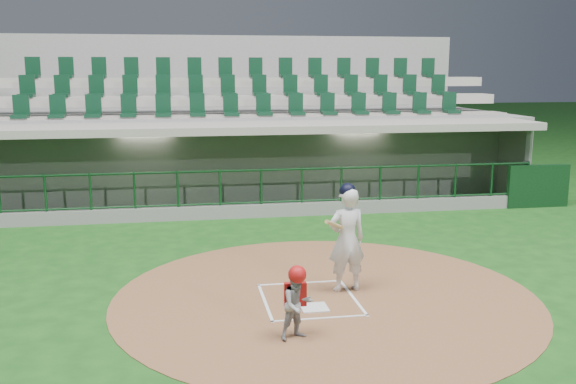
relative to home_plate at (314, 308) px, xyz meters
name	(u,v)px	position (x,y,z in m)	size (l,w,h in m)	color
ground	(306,294)	(0.00, 0.70, -0.02)	(120.00, 120.00, 0.00)	#144413
dirt_circle	(325,297)	(0.30, 0.50, -0.02)	(7.20, 7.20, 0.01)	brown
home_plate	(314,308)	(0.00, 0.00, 0.00)	(0.43, 0.43, 0.02)	silver
batter_box_chalk	(309,299)	(0.00, 0.40, 0.00)	(1.55, 1.80, 0.01)	white
dugout_structure	(255,170)	(0.06, 8.51, 0.94)	(16.40, 3.70, 3.00)	gray
seating_deck	(242,142)	(0.00, 11.61, 1.40)	(17.00, 6.72, 5.15)	gray
batter	(347,238)	(0.72, 0.74, 0.94)	(0.89, 0.90, 1.91)	silver
catcher	(297,302)	(-0.49, -1.10, 0.53)	(0.59, 0.52, 1.08)	#939398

